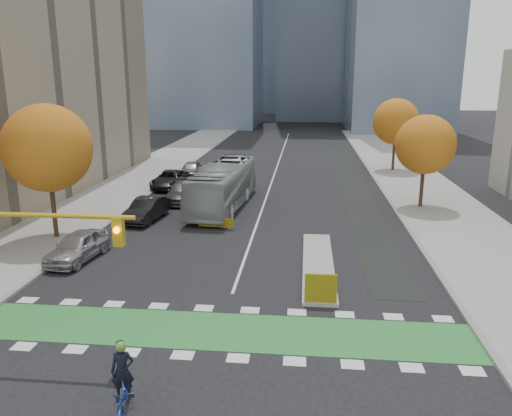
% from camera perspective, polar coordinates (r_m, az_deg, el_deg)
% --- Properties ---
extents(ground, '(300.00, 300.00, 0.00)m').
position_cam_1_polar(ground, '(18.91, -5.03, -15.96)').
color(ground, black).
rests_on(ground, ground).
extents(sidewalk_west, '(7.00, 120.00, 0.15)m').
position_cam_1_polar(sidewalk_west, '(40.80, -18.60, 0.29)').
color(sidewalk_west, gray).
rests_on(sidewalk_west, ground).
extents(sidewalk_east, '(7.00, 120.00, 0.15)m').
position_cam_1_polar(sidewalk_east, '(38.62, 21.02, -0.70)').
color(sidewalk_east, gray).
rests_on(sidewalk_east, ground).
extents(curb_west, '(0.30, 120.00, 0.16)m').
position_cam_1_polar(curb_west, '(39.50, -13.97, 0.17)').
color(curb_west, gray).
rests_on(curb_west, ground).
extents(curb_east, '(0.30, 120.00, 0.16)m').
position_cam_1_polar(curb_east, '(37.84, 15.90, -0.58)').
color(curb_east, gray).
rests_on(curb_east, ground).
extents(bike_crossing, '(20.00, 3.00, 0.01)m').
position_cam_1_polar(bike_crossing, '(20.19, -4.22, -13.81)').
color(bike_crossing, '#287C34').
rests_on(bike_crossing, ground).
extents(centre_line, '(0.15, 70.00, 0.01)m').
position_cam_1_polar(centre_line, '(56.89, 2.45, 4.83)').
color(centre_line, silver).
rests_on(centre_line, ground).
extents(bike_lane_paint, '(2.50, 50.00, 0.01)m').
position_cam_1_polar(bike_lane_paint, '(47.17, 10.86, 2.56)').
color(bike_lane_paint, black).
rests_on(bike_lane_paint, ground).
extents(median_island, '(1.60, 10.00, 0.16)m').
position_cam_1_polar(median_island, '(26.74, 7.11, -6.39)').
color(median_island, gray).
rests_on(median_island, ground).
extents(hazard_board, '(1.40, 0.12, 1.30)m').
position_cam_1_polar(hazard_board, '(22.03, 7.42, -9.08)').
color(hazard_board, yellow).
rests_on(hazard_board, median_island).
extents(tree_west, '(5.20, 5.20, 8.22)m').
position_cam_1_polar(tree_west, '(32.10, -22.73, 6.32)').
color(tree_west, '#332114').
rests_on(tree_west, ground).
extents(tree_east_near, '(4.40, 4.40, 7.08)m').
position_cam_1_polar(tree_east_near, '(39.27, 18.78, 6.87)').
color(tree_east_near, '#332114').
rests_on(tree_east_near, ground).
extents(tree_east_far, '(4.80, 4.80, 7.65)m').
position_cam_1_polar(tree_east_far, '(54.95, 15.69, 9.47)').
color(tree_east_far, '#332114').
rests_on(tree_east_far, ground).
extents(cyclist, '(1.13, 2.16, 2.37)m').
position_cam_1_polar(cyclist, '(15.92, -14.85, -19.53)').
color(cyclist, '#203E96').
rests_on(cyclist, ground).
extents(bus, '(3.79, 12.42, 3.41)m').
position_cam_1_polar(bus, '(38.20, -3.73, 2.60)').
color(bus, '#9BA0A2').
rests_on(bus, ground).
extents(parked_car_a, '(2.37, 4.78, 1.57)m').
position_cam_1_polar(parked_car_a, '(28.79, -19.72, -4.14)').
color(parked_car_a, '#A9A8AE').
rests_on(parked_car_a, ground).
extents(parked_car_b, '(2.22, 4.92, 1.57)m').
position_cam_1_polar(parked_car_b, '(35.50, -12.39, -0.16)').
color(parked_car_b, black).
rests_on(parked_car_b, ground).
extents(parked_car_c, '(2.38, 5.42, 1.55)m').
position_cam_1_polar(parked_car_c, '(40.53, -8.41, 1.83)').
color(parked_car_c, '#46474B').
rests_on(parked_car_c, ground).
extents(parked_car_d, '(2.61, 5.58, 1.54)m').
position_cam_1_polar(parked_car_d, '(45.86, -9.81, 3.25)').
color(parked_car_d, black).
rests_on(parked_car_d, ground).
extents(parked_car_e, '(2.06, 4.72, 1.58)m').
position_cam_1_polar(parked_car_e, '(50.42, -7.42, 4.37)').
color(parked_car_e, gray).
rests_on(parked_car_e, ground).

